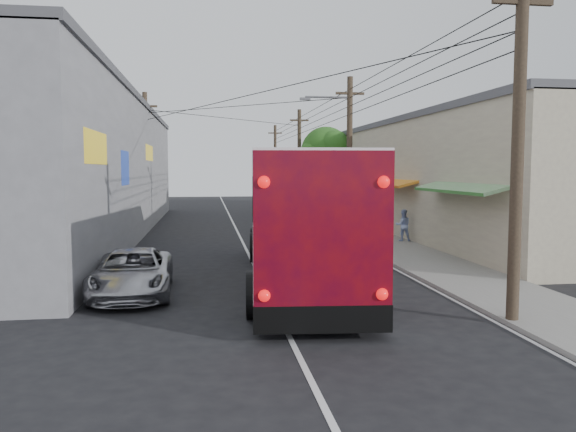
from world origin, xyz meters
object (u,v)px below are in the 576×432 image
Objects in this scene: pedestrian_far at (403,225)px; parked_car_far at (280,206)px; jeepney at (132,273)px; coach_bus at (298,215)px; parked_suv at (307,220)px; pedestrian_near at (376,225)px; parked_car_mid at (292,213)px.

parked_car_far is at bearing -67.72° from pedestrian_far.
jeepney is at bearing 49.70° from pedestrian_far.
parked_car_far is 3.03× the size of pedestrian_far.
pedestrian_far is at bearing 55.69° from coach_bus.
parked_suv is at bearing -90.93° from parked_car_far.
jeepney is 2.47× the size of pedestrian_near.
pedestrian_near reaches higher than parked_suv.
parked_suv is (2.59, 12.80, -1.34)m from coach_bus.
parked_car_far is at bearing -84.60° from pedestrian_near.
coach_bus is 18.38m from parked_car_mid.
parked_suv is at bearing 83.52° from coach_bus.
jeepney is 16.46m from parked_suv.
jeepney is 0.94× the size of parked_suv.
pedestrian_far is (3.80, -10.32, 0.20)m from parked_car_mid.
parked_suv is 5.34m from parked_car_mid.
jeepney is at bearing -155.29° from coach_bus.
parked_car_mid is at bearing -81.34° from pedestrian_near.
parked_suv is at bearing 60.42° from jeepney.
coach_bus reaches higher than pedestrian_near.
coach_bus is 24.81m from parked_car_far.
parked_suv is 1.24× the size of parked_car_mid.
parked_car_mid reaches higher than jeepney.
parked_car_mid is 11.00m from pedestrian_far.
parked_car_far is at bearing 83.63° from parked_car_mid.
coach_bus reaches higher than parked_suv.
jeepney is 21.34m from parked_car_mid.
pedestrian_near reaches higher than jeepney.
parked_suv is 11.84m from parked_car_far.
pedestrian_far is at bearing -76.16° from parked_car_mid.
pedestrian_far is at bearing -139.77° from pedestrian_near.
jeepney is at bearing -106.96° from parked_car_far.
coach_bus reaches higher than parked_car_mid.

